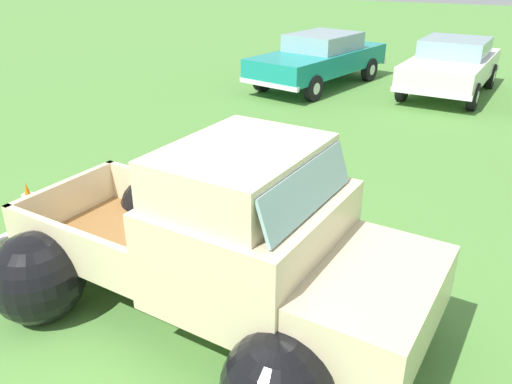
% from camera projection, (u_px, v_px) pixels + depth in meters
% --- Properties ---
extents(ground_plane, '(80.00, 80.00, 0.00)m').
position_uv_depth(ground_plane, '(201.00, 307.00, 5.46)').
color(ground_plane, '#548C3D').
extents(vintage_pickup_truck, '(4.79, 3.13, 1.96)m').
position_uv_depth(vintage_pickup_truck, '(229.00, 257.00, 4.96)').
color(vintage_pickup_truck, black).
rests_on(vintage_pickup_truck, ground).
extents(show_car_0, '(2.88, 4.99, 1.43)m').
position_uv_depth(show_car_0, '(320.00, 58.00, 14.35)').
color(show_car_0, black).
rests_on(show_car_0, ground).
extents(show_car_1, '(2.27, 4.32, 1.43)m').
position_uv_depth(show_car_1, '(452.00, 64.00, 13.48)').
color(show_car_1, black).
rests_on(show_car_1, ground).
extents(lane_cone_1, '(0.36, 0.36, 0.63)m').
position_uv_depth(lane_cone_1, '(30.00, 204.00, 7.01)').
color(lane_cone_1, black).
rests_on(lane_cone_1, ground).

